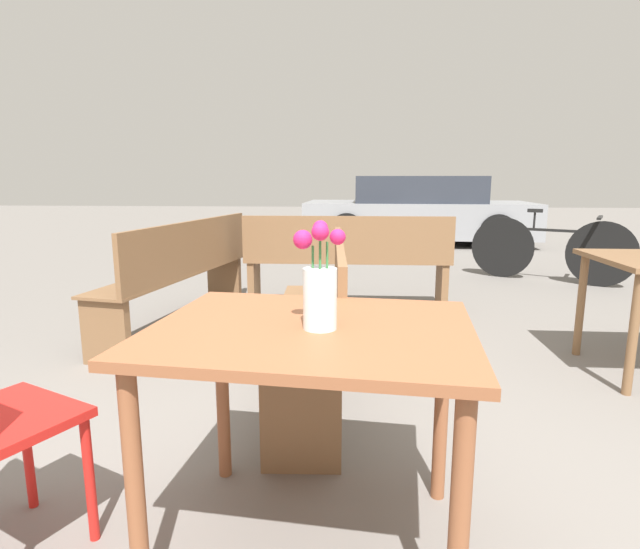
% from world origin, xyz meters
% --- Properties ---
extents(ground_plane, '(40.00, 40.00, 0.00)m').
position_xyz_m(ground_plane, '(0.00, 0.00, 0.00)').
color(ground_plane, slate).
extents(table_front, '(1.02, 0.85, 0.73)m').
position_xyz_m(table_front, '(0.00, -0.00, 0.63)').
color(table_front, brown).
rests_on(table_front, ground_plane).
extents(flower_vase, '(0.15, 0.13, 0.31)m').
position_xyz_m(flower_vase, '(0.03, -0.03, 0.84)').
color(flower_vase, silver).
rests_on(flower_vase, table_front).
extents(bench_near, '(0.43, 1.55, 0.85)m').
position_xyz_m(bench_near, '(-0.04, 1.12, 0.46)').
color(bench_near, brown).
rests_on(bench_near, ground_plane).
extents(bench_middle, '(1.84, 0.37, 0.85)m').
position_xyz_m(bench_middle, '(0.06, 2.97, 0.47)').
color(bench_middle, brown).
rests_on(bench_middle, ground_plane).
extents(bench_far, '(0.68, 1.90, 0.85)m').
position_xyz_m(bench_far, '(-1.20, 2.33, 0.47)').
color(bench_far, brown).
rests_on(bench_far, ground_plane).
extents(bicycle, '(1.57, 0.85, 0.83)m').
position_xyz_m(bicycle, '(2.35, 4.40, 0.37)').
color(bicycle, black).
rests_on(bicycle, ground_plane).
extents(parked_car, '(4.08, 1.86, 1.21)m').
position_xyz_m(parked_car, '(1.26, 7.83, 0.58)').
color(parked_car, gray).
rests_on(parked_car, ground_plane).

